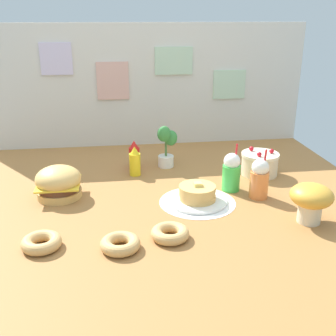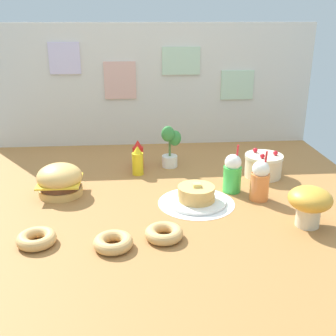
% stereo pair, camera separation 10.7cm
% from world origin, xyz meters
% --- Properties ---
extents(ground_plane, '(2.22, 2.03, 0.02)m').
position_xyz_m(ground_plane, '(0.00, 0.00, -0.01)').
color(ground_plane, '#9E6B38').
extents(back_wall, '(2.22, 0.04, 0.82)m').
position_xyz_m(back_wall, '(0.00, 1.01, 0.41)').
color(back_wall, beige).
rests_on(back_wall, ground_plane).
extents(doily_mat, '(0.37, 0.37, 0.00)m').
position_xyz_m(doily_mat, '(0.17, -0.00, 0.00)').
color(doily_mat, white).
rests_on(doily_mat, ground_plane).
extents(burger, '(0.23, 0.23, 0.16)m').
position_xyz_m(burger, '(-0.50, 0.16, 0.08)').
color(burger, '#DBA859').
rests_on(burger, ground_plane).
extents(pancake_stack, '(0.29, 0.29, 0.10)m').
position_xyz_m(pancake_stack, '(0.17, 0.00, 0.04)').
color(pancake_stack, white).
rests_on(pancake_stack, doily_mat).
extents(layer_cake, '(0.21, 0.21, 0.15)m').
position_xyz_m(layer_cake, '(0.60, 0.32, 0.07)').
color(layer_cake, beige).
rests_on(layer_cake, ground_plane).
extents(ketchup_bottle, '(0.06, 0.06, 0.17)m').
position_xyz_m(ketchup_bottle, '(-0.10, 0.53, 0.08)').
color(ketchup_bottle, red).
rests_on(ketchup_bottle, ground_plane).
extents(mustard_bottle, '(0.06, 0.06, 0.17)m').
position_xyz_m(mustard_bottle, '(-0.11, 0.41, 0.08)').
color(mustard_bottle, yellow).
rests_on(mustard_bottle, ground_plane).
extents(cream_soda_cup, '(0.09, 0.09, 0.26)m').
position_xyz_m(cream_soda_cup, '(0.38, 0.13, 0.10)').
color(cream_soda_cup, green).
rests_on(cream_soda_cup, ground_plane).
extents(orange_float_cup, '(0.09, 0.09, 0.26)m').
position_xyz_m(orange_float_cup, '(0.49, 0.02, 0.10)').
color(orange_float_cup, orange).
rests_on(orange_float_cup, ground_plane).
extents(donut_pink_glaze, '(0.16, 0.16, 0.05)m').
position_xyz_m(donut_pink_glaze, '(-0.52, -0.33, 0.03)').
color(donut_pink_glaze, tan).
rests_on(donut_pink_glaze, ground_plane).
extents(donut_chocolate, '(0.16, 0.16, 0.05)m').
position_xyz_m(donut_chocolate, '(-0.21, -0.38, 0.03)').
color(donut_chocolate, tan).
rests_on(donut_chocolate, ground_plane).
extents(donut_vanilla, '(0.16, 0.16, 0.05)m').
position_xyz_m(donut_vanilla, '(-0.01, -0.32, 0.03)').
color(donut_vanilla, tan).
rests_on(donut_vanilla, ground_plane).
extents(potted_plant, '(0.12, 0.11, 0.26)m').
position_xyz_m(potted_plant, '(0.09, 0.53, 0.14)').
color(potted_plant, white).
rests_on(potted_plant, ground_plane).
extents(mushroom_stool, '(0.19, 0.19, 0.18)m').
position_xyz_m(mushroom_stool, '(0.62, -0.26, 0.11)').
color(mushroom_stool, beige).
rests_on(mushroom_stool, ground_plane).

